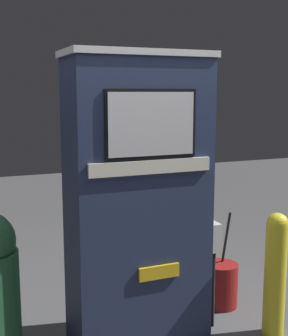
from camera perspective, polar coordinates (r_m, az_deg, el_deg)
name	(u,v)px	position (r m, az deg, el deg)	size (l,w,h in m)	color
gas_pump	(138,201)	(3.09, -0.72, -3.99)	(1.01, 0.47, 1.93)	#232D4C
safety_bollard	(275,271)	(3.40, 15.71, -12.02)	(0.15, 0.15, 0.87)	yellow
squeegee_bucket	(220,284)	(3.85, 9.29, -13.82)	(0.27, 0.27, 0.77)	maroon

